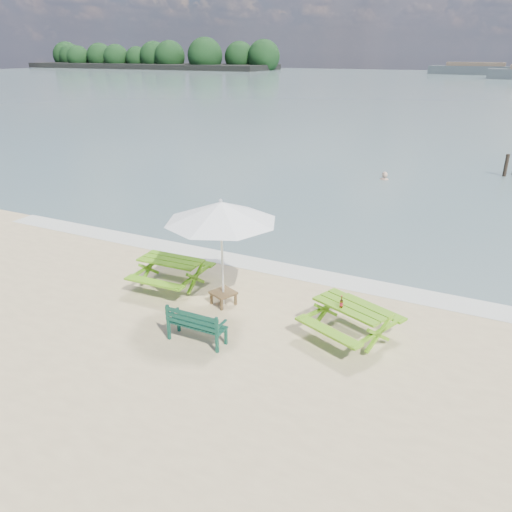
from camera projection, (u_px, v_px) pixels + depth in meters
The scene contains 11 objects.
sea at pixel (485, 89), 80.43m from camera, with size 300.00×300.00×0.00m, color slate.
foam_strip at pixel (300, 273), 13.87m from camera, with size 22.00×0.90×0.01m, color silver.
island_headland at pixel (147, 58), 169.92m from camera, with size 90.00×22.00×7.60m.
picnic_table_left at pixel (172, 274), 12.93m from camera, with size 1.69×1.87×0.78m.
picnic_table_right at pixel (351, 322), 10.64m from camera, with size 2.17×2.27×0.77m.
park_bench at pixel (197, 331), 10.52m from camera, with size 1.28×0.44×0.79m.
side_table at pixel (223, 298), 12.09m from camera, with size 0.69×0.69×0.34m.
patio_umbrella at pixel (221, 212), 11.26m from camera, with size 3.44×3.44×2.59m.
beer_bottle at pixel (341, 304), 10.36m from camera, with size 0.07×0.07×0.27m.
swimmer at pixel (383, 188), 24.06m from camera, with size 0.58×0.38×1.57m.
mooring_pilings at pixel (509, 167), 24.51m from camera, with size 0.57×0.77×1.29m.
Camera 1 is at (4.52, -7.26, 5.73)m, focal length 35.00 mm.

